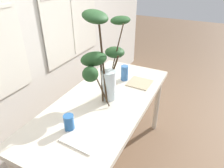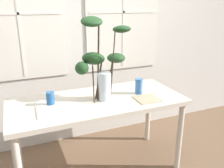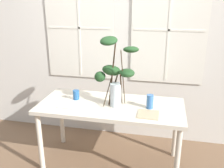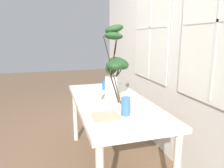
{
  "view_description": "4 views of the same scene",
  "coord_description": "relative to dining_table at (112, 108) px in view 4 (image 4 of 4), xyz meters",
  "views": [
    {
      "loc": [
        -1.27,
        -0.72,
        1.75
      ],
      "look_at": [
        0.1,
        -0.03,
        0.88
      ],
      "focal_mm": 33.4,
      "sensor_mm": 36.0,
      "label": 1
    },
    {
      "loc": [
        -0.67,
        -1.93,
        1.59
      ],
      "look_at": [
        0.12,
        -0.07,
        0.91
      ],
      "focal_mm": 38.4,
      "sensor_mm": 36.0,
      "label": 2
    },
    {
      "loc": [
        0.54,
        -2.41,
        1.85
      ],
      "look_at": [
        0.02,
        -0.04,
        1.01
      ],
      "focal_mm": 39.19,
      "sensor_mm": 36.0,
      "label": 3
    },
    {
      "loc": [
        1.94,
        -0.56,
        1.37
      ],
      "look_at": [
        -0.0,
        0.0,
        0.92
      ],
      "focal_mm": 33.49,
      "sensor_mm": 36.0,
      "label": 4
    }
  ],
  "objects": [
    {
      "name": "plate_square_right",
      "position": [
        0.42,
        -0.17,
        0.09
      ],
      "size": [
        0.22,
        0.22,
        0.01
      ],
      "primitive_type": "cube",
      "rotation": [
        0.0,
        0.0,
        -0.02
      ],
      "color": "tan",
      "rests_on": "dining_table"
    },
    {
      "name": "drinking_glass_blue_left",
      "position": [
        -0.42,
        0.04,
        0.14
      ],
      "size": [
        0.07,
        0.07,
        0.12
      ],
      "primitive_type": "cylinder",
      "color": "#235693",
      "rests_on": "dining_table"
    },
    {
      "name": "vase_with_branches",
      "position": [
        0.04,
        0.01,
        0.44
      ],
      "size": [
        0.52,
        0.36,
        0.76
      ],
      "color": "silver",
      "rests_on": "dining_table"
    },
    {
      "name": "drinking_glass_blue_right",
      "position": [
        0.43,
        -0.01,
        0.16
      ],
      "size": [
        0.07,
        0.07,
        0.15
      ],
      "primitive_type": "cylinder",
      "color": "#386BAD",
      "rests_on": "dining_table"
    },
    {
      "name": "plate_square_left",
      "position": [
        -0.42,
        -0.09,
        0.09
      ],
      "size": [
        0.27,
        0.27,
        0.01
      ],
      "primitive_type": "cube",
      "rotation": [
        0.0,
        0.0,
        -0.05
      ],
      "color": "silver",
      "rests_on": "dining_table"
    },
    {
      "name": "dining_table",
      "position": [
        0.0,
        0.0,
        0.0
      ],
      "size": [
        1.59,
        0.71,
        0.76
      ],
      "color": "beige",
      "rests_on": "ground"
    },
    {
      "name": "back_wall_with_windows",
      "position": [
        -0.0,
        0.75,
        0.83
      ],
      "size": [
        5.12,
        0.14,
        3.0
      ],
      "color": "beige",
      "rests_on": "ground"
    },
    {
      "name": "ground",
      "position": [
        0.0,
        0.0,
        -0.67
      ],
      "size": [
        14.0,
        14.0,
        0.0
      ],
      "primitive_type": "plane",
      "color": "brown"
    }
  ]
}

